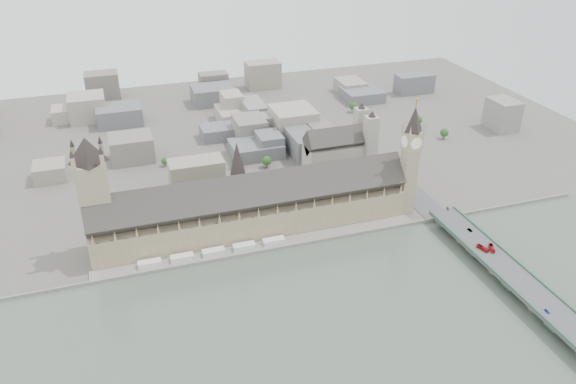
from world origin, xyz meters
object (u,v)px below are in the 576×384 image
object	(u,v)px
red_bus_north	(483,248)
car_blue	(547,311)
elizabeth_tower	(411,153)
victoria_tower	(94,192)
red_bus_south	(492,248)
car_approach	(448,208)
car_silver	(470,230)
westminster_abbey	(340,152)
westminster_bridge	(492,261)
palace_of_westminster	(253,207)

from	to	relation	value
red_bus_north	car_blue	bearing A→B (deg)	-108.99
elizabeth_tower	victoria_tower	world-z (taller)	elizabeth_tower
red_bus_south	car_approach	xyz separation A→B (m)	(1.64, 65.03, -0.81)
red_bus_south	car_blue	xyz separation A→B (m)	(-9.49, -73.45, -0.81)
car_silver	car_approach	world-z (taller)	car_silver
westminster_abbey	car_silver	world-z (taller)	westminster_abbey
victoria_tower	car_blue	xyz separation A→B (m)	(278.02, -180.08, -44.24)
westminster_bridge	car_silver	size ratio (longest dim) A/B	69.84
red_bus_north	car_silver	size ratio (longest dim) A/B	2.29
westminster_bridge	car_silver	world-z (taller)	car_silver
westminster_bridge	car_silver	distance (m)	36.29
red_bus_north	car_silver	world-z (taller)	red_bus_north
elizabeth_tower	palace_of_westminster	bearing A→B (deg)	175.15
palace_of_westminster	westminster_abbey	xyz separation A→B (m)	(110.92, 75.30, 2.38)
victoria_tower	car_blue	bearing A→B (deg)	-32.93
palace_of_westminster	red_bus_north	size ratio (longest dim) A/B	24.90
red_bus_north	car_silver	distance (m)	27.42
victoria_tower	palace_of_westminster	bearing A→B (deg)	-2.96
elizabeth_tower	car_silver	world-z (taller)	elizabeth_tower
elizabeth_tower	red_bus_south	size ratio (longest dim) A/B	9.84
victoria_tower	westminster_abbey	xyz separation A→B (m)	(232.92, 69.00, -30.12)
elizabeth_tower	car_silver	distance (m)	80.83
red_bus_north	red_bus_south	world-z (taller)	red_bus_south
palace_of_westminster	car_approach	distance (m)	171.24
palace_of_westminster	red_bus_south	distance (m)	193.86
car_silver	car_approach	size ratio (longest dim) A/B	0.95
car_silver	car_blue	bearing A→B (deg)	-103.69
red_bus_north	car_silver	bearing A→B (deg)	59.40
westminster_bridge	car_approach	world-z (taller)	car_approach
palace_of_westminster	red_bus_south	size ratio (longest dim) A/B	24.25
red_bus_south	victoria_tower	bearing A→B (deg)	-177.96
elizabeth_tower	red_bus_north	size ratio (longest dim) A/B	10.10
red_bus_south	car_approach	world-z (taller)	red_bus_south
victoria_tower	westminster_bridge	bearing A→B (deg)	-21.78
westminster_abbey	victoria_tower	bearing A→B (deg)	-163.50
palace_of_westminster	victoria_tower	size ratio (longest dim) A/B	2.65
victoria_tower	car_silver	size ratio (longest dim) A/B	21.49
car_approach	westminster_bridge	bearing A→B (deg)	-69.83
red_bus_south	westminster_abbey	bearing A→B (deg)	129.66
elizabeth_tower	red_bus_north	distance (m)	100.28
red_bus_north	red_bus_south	size ratio (longest dim) A/B	0.97
westminster_bridge	car_blue	xyz separation A→B (m)	(-5.98, -66.58, 5.84)
car_approach	red_bus_south	bearing A→B (deg)	-67.17
victoria_tower	westminster_bridge	distance (m)	309.91
car_blue	car_silver	bearing A→B (deg)	84.30
westminster_abbey	red_bus_north	xyz separation A→B (m)	(47.78, -173.48, -13.35)
westminster_bridge	westminster_abbey	size ratio (longest dim) A/B	4.78
victoria_tower	westminster_bridge	xyz separation A→B (m)	(284.00, -113.50, -50.08)
palace_of_westminster	car_silver	xyz separation A→B (m)	(165.17, -71.54, -11.69)
car_blue	westminster_bridge	bearing A→B (deg)	84.28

